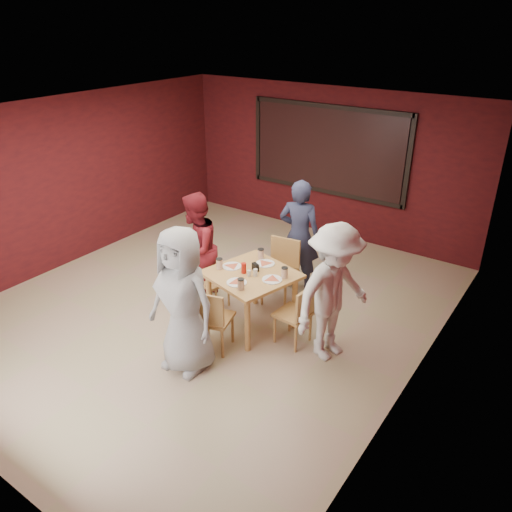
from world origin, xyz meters
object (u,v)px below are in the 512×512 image
Objects in this scene: dining_table at (251,280)px; chair_front at (212,317)px; diner_back at (299,236)px; diner_left at (196,250)px; diner_right at (333,293)px; chair_left at (210,277)px; chair_right at (298,312)px; diner_front at (183,301)px; chair_back at (281,267)px.

chair_front is at bearing -95.08° from dining_table.
diner_left is (-1.02, -1.22, -0.04)m from diner_back.
chair_front is 2.11m from diner_back.
diner_right reaches higher than diner_back.
chair_left is (-0.83, 0.11, -0.26)m from dining_table.
chair_left is at bearing 43.48° from diner_back.
chair_front is at bearing 29.12° from diner_left.
dining_table is 1.32m from diner_back.
chair_right is 0.48× the size of diner_right.
diner_front is 2.50m from diner_back.
diner_back reaches higher than diner_left.
dining_table is 1.07m from diner_left.
chair_left is at bearing -137.72° from chair_back.
chair_front is at bearing -49.25° from chair_left.
diner_right reaches higher than chair_back.
chair_front is 0.59m from diner_front.
dining_table is 0.69× the size of diner_front.
chair_left is at bearing 103.58° from diner_right.
chair_front is 1.35m from diner_left.
chair_left is at bearing 172.25° from dining_table.
chair_back is 1.16m from chair_right.
diner_back reaches higher than chair_left.
chair_front is 0.51× the size of diner_back.
chair_back reaches higher than chair_left.
chair_right is (0.79, -0.84, -0.06)m from chair_back.
chair_right is (1.58, -0.13, 0.03)m from chair_left.
diner_back reaches higher than chair_front.
dining_table is at bearing 178.94° from chair_right.
chair_right is 1.84m from diner_left.
chair_right is at bearing -1.06° from dining_table.
chair_left is 0.44× the size of diner_front.
diner_back is 1.59m from diner_left.
diner_back reaches higher than dining_table.
chair_back reaches higher than chair_right.
chair_back is 0.57× the size of diner_left.
diner_right is at bearing -32.77° from chair_back.
chair_front is 1.55m from diner_right.
diner_front reaches higher than diner_left.
chair_right is 0.49× the size of diner_back.
dining_table is at bearing 82.13° from diner_front.
diner_front reaches higher than chair_front.
dining_table is 1.47× the size of chair_right.
diner_back is at bearing 56.10° from chair_left.
chair_back is 0.54× the size of diner_back.
diner_right is at bearing 41.09° from diner_front.
chair_right is at bearing -46.98° from chair_back.
diner_front is 1.81m from diner_right.
diner_right is (1.23, -1.28, 0.01)m from diner_back.
diner_back is at bearing 59.90° from diner_right.
diner_left reaches higher than chair_right.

